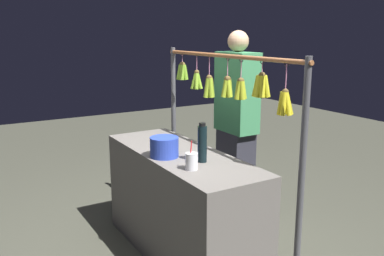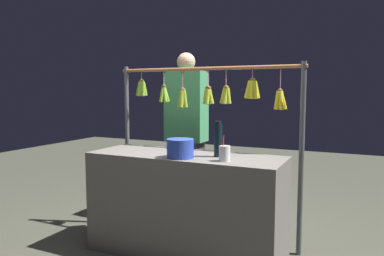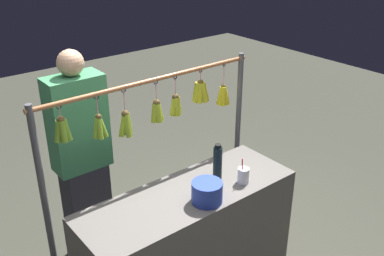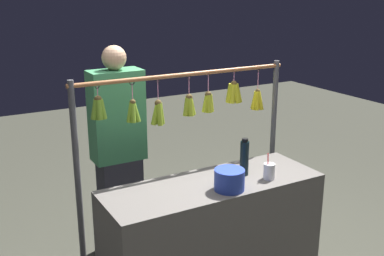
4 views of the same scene
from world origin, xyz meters
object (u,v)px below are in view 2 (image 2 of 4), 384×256
Objects in this scene: water_bottle at (218,140)px; drink_cup at (225,153)px; blue_bucket at (180,148)px; vendor_person at (186,138)px.

water_bottle is 1.44× the size of drink_cup.
blue_bucket is 0.36m from drink_cup.
blue_bucket is 0.12× the size of vendor_person.
blue_bucket is 1.07m from vendor_person.
drink_cup is at bearing 129.53° from vendor_person.
water_bottle is 1.06m from vendor_person.
vendor_person is (0.43, -0.98, -0.05)m from blue_bucket.
vendor_person is at bearing -50.47° from drink_cup.
blue_bucket is at bearing 34.98° from water_bottle.
drink_cup is 0.11× the size of vendor_person.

